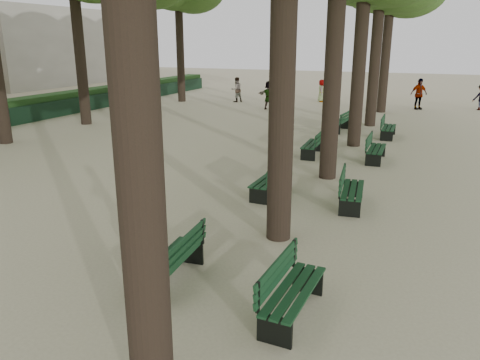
% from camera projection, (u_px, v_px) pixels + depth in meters
% --- Properties ---
extents(ground, '(120.00, 120.00, 0.00)m').
position_uv_depth(ground, '(142.00, 289.00, 8.06)').
color(ground, '#B6AE8A').
rests_on(ground, ground).
extents(bench_left_0, '(0.70, 1.84, 0.92)m').
position_uv_depth(bench_left_0, '(172.00, 268.00, 8.22)').
color(bench_left_0, black).
rests_on(bench_left_0, ground).
extents(bench_left_1, '(0.61, 1.81, 0.92)m').
position_uv_depth(bench_left_1, '(269.00, 186.00, 12.87)').
color(bench_left_1, black).
rests_on(bench_left_1, ground).
extents(bench_left_2, '(0.64, 1.82, 0.92)m').
position_uv_depth(bench_left_2, '(312.00, 149.00, 17.27)').
color(bench_left_2, black).
rests_on(bench_left_2, ground).
extents(bench_left_3, '(0.72, 1.84, 0.92)m').
position_uv_depth(bench_left_3, '(339.00, 126.00, 21.92)').
color(bench_left_3, black).
rests_on(bench_left_3, ground).
extents(bench_right_0, '(0.65, 1.82, 0.92)m').
position_uv_depth(bench_right_0, '(293.00, 301.00, 7.19)').
color(bench_right_0, black).
rests_on(bench_right_0, ground).
extents(bench_right_1, '(0.76, 1.85, 0.92)m').
position_uv_depth(bench_right_1, '(352.00, 196.00, 11.99)').
color(bench_right_1, black).
rests_on(bench_right_1, ground).
extents(bench_right_2, '(0.59, 1.81, 0.92)m').
position_uv_depth(bench_right_2, '(376.00, 154.00, 16.52)').
color(bench_right_2, black).
rests_on(bench_right_2, ground).
extents(bench_right_3, '(0.60, 1.81, 0.92)m').
position_uv_depth(bench_right_3, '(388.00, 131.00, 20.50)').
color(bench_right_3, black).
rests_on(bench_right_3, ground).
extents(man_with_map, '(0.72, 0.77, 1.73)m').
position_uv_depth(man_with_map, '(149.00, 223.00, 8.64)').
color(man_with_map, black).
rests_on(man_with_map, ground).
extents(pedestrian_c, '(1.12, 0.95, 1.89)m').
position_uv_depth(pedestrian_c, '(419.00, 94.00, 28.71)').
color(pedestrian_c, '#262628').
rests_on(pedestrian_c, ground).
extents(pedestrian_a, '(0.76, 0.85, 1.68)m').
position_uv_depth(pedestrian_a, '(236.00, 90.00, 32.25)').
color(pedestrian_a, '#262628').
rests_on(pedestrian_a, ground).
extents(pedestrian_d, '(0.39, 0.77, 1.52)m').
position_uv_depth(pedestrian_d, '(322.00, 91.00, 32.33)').
color(pedestrian_d, '#262628').
rests_on(pedestrian_d, ground).
extents(pedestrian_e, '(1.65, 0.60, 1.74)m').
position_uv_depth(pedestrian_e, '(269.00, 95.00, 28.70)').
color(pedestrian_e, '#262628').
rests_on(pedestrian_e, ground).
extents(fence, '(0.08, 42.00, 0.90)m').
position_uv_depth(fence, '(10.00, 117.00, 23.13)').
color(fence, black).
rests_on(fence, ground).
extents(building_far, '(12.00, 16.00, 7.00)m').
position_uv_depth(building_far, '(27.00, 47.00, 45.63)').
color(building_far, '#B7B2A3').
rests_on(building_far, ground).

